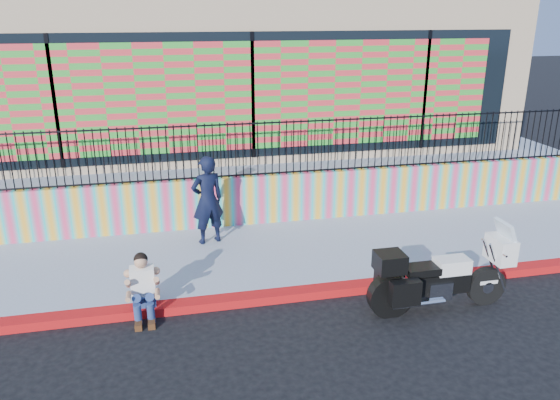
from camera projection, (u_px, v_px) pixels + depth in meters
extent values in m
plane|color=black|center=(296.00, 298.00, 9.39)|extent=(90.00, 90.00, 0.00)
cube|color=#AE0C14|center=(296.00, 294.00, 9.37)|extent=(16.00, 0.30, 0.15)
cube|color=gray|center=(276.00, 254.00, 10.89)|extent=(16.00, 3.00, 0.15)
cube|color=#ED3E6F|center=(261.00, 199.00, 12.16)|extent=(16.00, 0.20, 1.10)
cube|color=gray|center=(231.00, 149.00, 16.89)|extent=(16.00, 10.00, 1.25)
cube|color=tan|center=(229.00, 62.00, 15.84)|extent=(14.00, 8.00, 4.00)
cube|color=black|center=(253.00, 96.00, 12.26)|extent=(12.60, 0.04, 2.80)
cube|color=red|center=(253.00, 97.00, 12.23)|extent=(11.48, 0.02, 2.40)
cylinder|color=black|center=(486.00, 286.00, 9.10)|extent=(0.66, 0.14, 0.66)
cylinder|color=black|center=(390.00, 297.00, 8.75)|extent=(0.66, 0.14, 0.66)
cube|color=black|center=(440.00, 282.00, 8.87)|extent=(0.95, 0.28, 0.34)
cube|color=silver|center=(436.00, 288.00, 8.89)|extent=(0.40, 0.34, 0.30)
cube|color=white|center=(452.00, 265.00, 8.82)|extent=(0.55, 0.32, 0.24)
cube|color=black|center=(421.00, 270.00, 8.71)|extent=(0.55, 0.34, 0.12)
cube|color=white|center=(501.00, 249.00, 8.92)|extent=(0.30, 0.52, 0.42)
cube|color=silver|center=(506.00, 231.00, 8.82)|extent=(0.18, 0.46, 0.34)
cube|color=black|center=(390.00, 262.00, 8.54)|extent=(0.44, 0.42, 0.30)
cube|color=black|center=(405.00, 293.00, 8.42)|extent=(0.48, 0.18, 0.40)
cube|color=black|center=(389.00, 275.00, 8.98)|extent=(0.48, 0.18, 0.40)
cube|color=white|center=(487.00, 281.00, 9.07)|extent=(0.32, 0.16, 0.06)
imported|color=black|center=(207.00, 200.00, 10.99)|extent=(0.76, 0.61, 1.83)
cube|color=navy|center=(145.00, 299.00, 8.86)|extent=(0.36, 0.28, 0.18)
cube|color=white|center=(143.00, 281.00, 8.71)|extent=(0.38, 0.27, 0.54)
sphere|color=tan|center=(141.00, 262.00, 8.56)|extent=(0.21, 0.21, 0.21)
cube|color=#472814|center=(139.00, 324.00, 8.50)|extent=(0.11, 0.26, 0.10)
cube|color=#472814|center=(152.00, 323.00, 8.54)|extent=(0.11, 0.26, 0.10)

